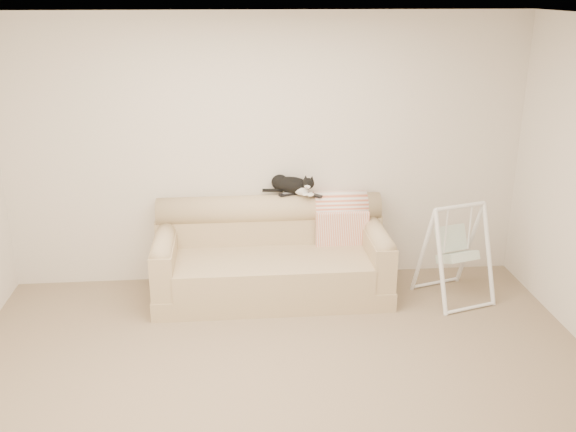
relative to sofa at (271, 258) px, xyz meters
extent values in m
plane|color=#7D6D59|center=(0.00, -1.62, -0.35)|extent=(5.00, 5.00, 0.00)
cube|color=beige|center=(0.00, 0.38, 0.95)|extent=(5.00, 0.04, 2.60)
cube|color=beige|center=(0.00, -3.62, 0.95)|extent=(5.00, 0.04, 2.60)
cube|color=white|center=(0.00, -1.62, 2.24)|extent=(5.00, 4.00, 0.02)
cube|color=tan|center=(0.00, -0.09, -0.26)|extent=(2.20, 0.90, 0.18)
cube|color=tan|center=(0.00, -0.20, -0.05)|extent=(1.80, 0.68, 0.24)
cube|color=tan|center=(0.00, 0.25, 0.08)|extent=(2.20, 0.22, 0.50)
cylinder|color=tan|center=(0.00, 0.25, 0.41)|extent=(2.16, 0.28, 0.28)
cube|color=tan|center=(-0.99, -0.09, 0.04)|extent=(0.20, 0.88, 0.42)
cylinder|color=tan|center=(-0.99, -0.09, 0.25)|extent=(0.18, 0.84, 0.18)
cube|color=tan|center=(0.99, -0.09, 0.04)|extent=(0.20, 0.88, 0.42)
cylinder|color=tan|center=(0.99, -0.09, 0.25)|extent=(0.18, 0.84, 0.18)
cube|color=black|center=(0.18, 0.25, 0.56)|extent=(0.19, 0.11, 0.02)
cube|color=gray|center=(0.18, 0.25, 0.57)|extent=(0.11, 0.07, 0.01)
cube|color=black|center=(0.42, 0.20, 0.56)|extent=(0.16, 0.15, 0.02)
ellipsoid|color=black|center=(0.22, 0.27, 0.64)|extent=(0.40, 0.31, 0.15)
ellipsoid|color=black|center=(0.11, 0.33, 0.65)|extent=(0.22, 0.21, 0.15)
ellipsoid|color=white|center=(0.30, 0.20, 0.61)|extent=(0.17, 0.14, 0.11)
ellipsoid|color=black|center=(0.37, 0.16, 0.69)|extent=(0.15, 0.15, 0.11)
ellipsoid|color=white|center=(0.35, 0.12, 0.67)|extent=(0.07, 0.07, 0.04)
sphere|color=#BF7272|center=(0.34, 0.10, 0.67)|extent=(0.01, 0.01, 0.01)
cone|color=black|center=(0.34, 0.19, 0.74)|extent=(0.05, 0.06, 0.05)
cone|color=black|center=(0.40, 0.16, 0.74)|extent=(0.07, 0.07, 0.05)
sphere|color=gold|center=(0.33, 0.13, 0.69)|extent=(0.02, 0.02, 0.02)
sphere|color=gold|center=(0.37, 0.12, 0.69)|extent=(0.02, 0.02, 0.02)
ellipsoid|color=white|center=(0.34, 0.15, 0.59)|extent=(0.09, 0.10, 0.03)
ellipsoid|color=white|center=(0.38, 0.13, 0.59)|extent=(0.09, 0.10, 0.03)
cylinder|color=black|center=(0.03, 0.30, 0.59)|extent=(0.20, 0.05, 0.03)
cylinder|color=#DD6C4A|center=(0.69, 0.25, 0.41)|extent=(0.51, 0.33, 0.33)
cube|color=#DD6C4A|center=(0.69, 0.08, 0.21)|extent=(0.51, 0.09, 0.42)
cylinder|color=white|center=(1.49, -0.49, 0.11)|extent=(0.13, 0.32, 0.92)
cylinder|color=white|center=(1.41, -0.21, 0.11)|extent=(0.13, 0.32, 0.92)
cylinder|color=white|center=(2.00, -0.33, 0.11)|extent=(0.13, 0.32, 0.92)
cylinder|color=white|center=(1.92, -0.06, 0.11)|extent=(0.13, 0.32, 0.92)
cylinder|color=white|center=(1.70, -0.27, 0.56)|extent=(0.52, 0.19, 0.04)
cylinder|color=white|center=(1.79, -0.55, -0.33)|extent=(0.51, 0.18, 0.03)
cylinder|color=white|center=(1.62, 0.00, -0.33)|extent=(0.51, 0.18, 0.03)
cube|color=white|center=(1.71, -0.30, 0.08)|extent=(0.37, 0.35, 0.17)
cube|color=white|center=(1.68, -0.19, 0.22)|extent=(0.33, 0.22, 0.24)
cylinder|color=white|center=(1.58, -0.31, 0.34)|extent=(0.02, 0.02, 0.44)
cylinder|color=white|center=(1.83, -0.24, 0.34)|extent=(0.02, 0.02, 0.44)
camera|label=1|loc=(-0.35, -5.61, 2.44)|focal=40.00mm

